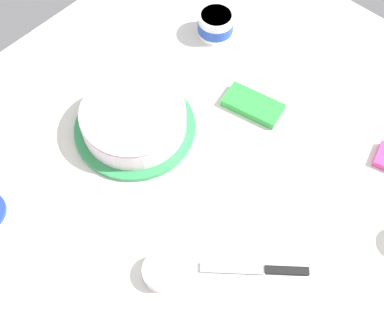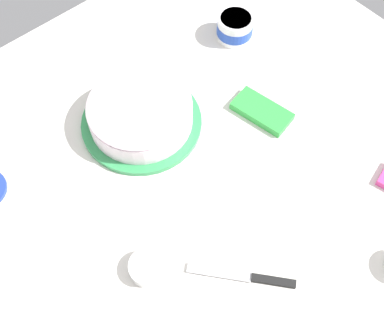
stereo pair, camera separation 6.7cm
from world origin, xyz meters
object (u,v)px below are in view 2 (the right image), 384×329
at_px(frosting_tub, 235,27).
at_px(candy_box_upper, 262,111).
at_px(spreading_knife, 251,277).
at_px(sprinkle_bowl_pink, 148,267).
at_px(frosted_cake, 140,114).

height_order(frosting_tub, candy_box_upper, frosting_tub).
relative_size(frosting_tub, candy_box_upper, 0.68).
bearing_deg(spreading_knife, frosting_tub, -40.42).
height_order(spreading_knife, sprinkle_bowl_pink, sprinkle_bowl_pink).
distance_m(frosting_tub, sprinkle_bowl_pink, 0.73).
bearing_deg(frosted_cake, spreading_knife, 171.53).
distance_m(frosted_cake, candy_box_upper, 0.32).
distance_m(frosting_tub, spreading_knife, 0.72).
distance_m(spreading_knife, sprinkle_bowl_pink, 0.22).
bearing_deg(spreading_knife, candy_box_upper, -47.96).
height_order(frosted_cake, candy_box_upper, frosted_cake).
height_order(frosting_tub, spreading_knife, frosting_tub).
xyz_separation_m(sprinkle_bowl_pink, candy_box_upper, (0.14, -0.48, -0.01)).
relative_size(frosting_tub, sprinkle_bowl_pink, 1.27).
xyz_separation_m(frosted_cake, spreading_knife, (-0.48, 0.07, -0.04)).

